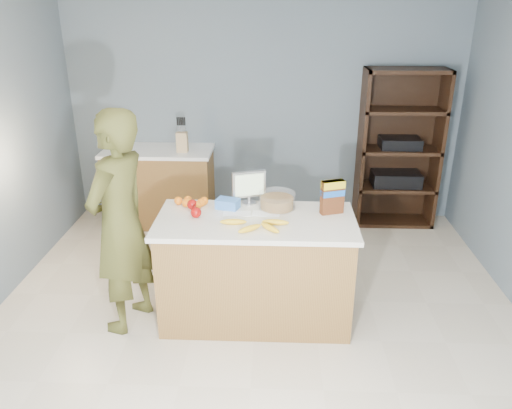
{
  "coord_description": "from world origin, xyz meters",
  "views": [
    {
      "loc": [
        0.15,
        -3.25,
        2.48
      ],
      "look_at": [
        0.0,
        0.35,
        1.0
      ],
      "focal_mm": 35.0,
      "sensor_mm": 36.0,
      "label": 1
    }
  ],
  "objects_px": {
    "tv": "(249,186)",
    "counter_peninsula": "(256,273)",
    "shelving_unit": "(398,151)",
    "cereal_box": "(332,195)",
    "person": "(120,224)"
  },
  "relations": [
    {
      "from": "tv",
      "to": "counter_peninsula",
      "type": "bearing_deg",
      "value": -77.53
    },
    {
      "from": "tv",
      "to": "shelving_unit",
      "type": "bearing_deg",
      "value": 47.01
    },
    {
      "from": "counter_peninsula",
      "to": "cereal_box",
      "type": "bearing_deg",
      "value": 12.81
    },
    {
      "from": "person",
      "to": "cereal_box",
      "type": "relative_size",
      "value": 6.5
    },
    {
      "from": "shelving_unit",
      "to": "cereal_box",
      "type": "relative_size",
      "value": 6.56
    },
    {
      "from": "counter_peninsula",
      "to": "cereal_box",
      "type": "height_order",
      "value": "cereal_box"
    },
    {
      "from": "shelving_unit",
      "to": "cereal_box",
      "type": "distance_m",
      "value": 2.14
    },
    {
      "from": "person",
      "to": "cereal_box",
      "type": "height_order",
      "value": "person"
    },
    {
      "from": "counter_peninsula",
      "to": "person",
      "type": "height_order",
      "value": "person"
    },
    {
      "from": "shelving_unit",
      "to": "counter_peninsula",
      "type": "bearing_deg",
      "value": -127.11
    },
    {
      "from": "cereal_box",
      "to": "shelving_unit",
      "type": "bearing_deg",
      "value": 63.59
    },
    {
      "from": "counter_peninsula",
      "to": "shelving_unit",
      "type": "distance_m",
      "value": 2.61
    },
    {
      "from": "counter_peninsula",
      "to": "shelving_unit",
      "type": "height_order",
      "value": "shelving_unit"
    },
    {
      "from": "person",
      "to": "cereal_box",
      "type": "bearing_deg",
      "value": 118.37
    },
    {
      "from": "shelving_unit",
      "to": "cereal_box",
      "type": "height_order",
      "value": "shelving_unit"
    }
  ]
}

